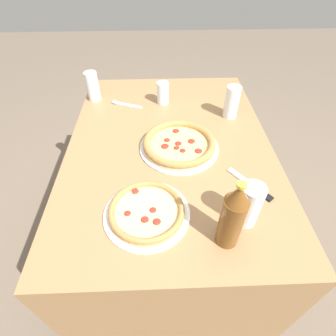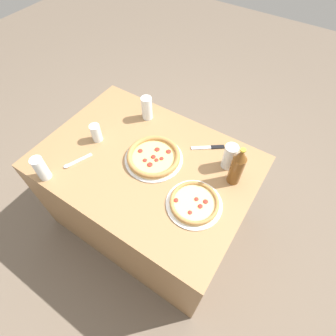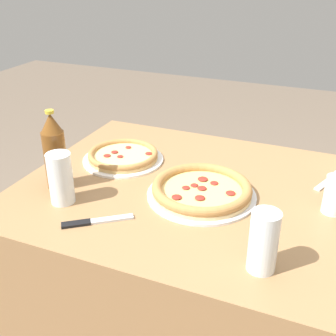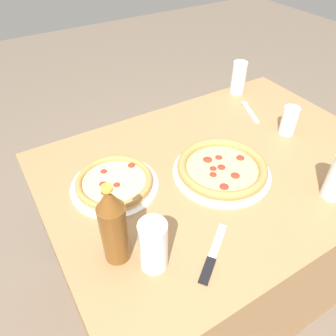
{
  "view_description": "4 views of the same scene",
  "coord_description": "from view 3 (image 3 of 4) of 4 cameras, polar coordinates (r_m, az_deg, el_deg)",
  "views": [
    {
      "loc": [
        0.9,
        -0.04,
        1.47
      ],
      "look_at": [
        0.23,
        -0.02,
        0.81
      ],
      "focal_mm": 28.0,
      "sensor_mm": 36.0,
      "label": 1
    },
    {
      "loc": [
        0.62,
        -0.71,
        1.93
      ],
      "look_at": [
        0.17,
        -0.02,
        0.81
      ],
      "focal_mm": 28.0,
      "sensor_mm": 36.0,
      "label": 2
    },
    {
      "loc": [
        -0.31,
        1.12,
        1.4
      ],
      "look_at": [
        0.18,
        -0.04,
        0.77
      ],
      "focal_mm": 45.0,
      "sensor_mm": 36.0,
      "label": 3
    },
    {
      "loc": [
        0.63,
        0.67,
        1.5
      ],
      "look_at": [
        0.22,
        -0.01,
        0.8
      ],
      "focal_mm": 35.0,
      "sensor_mm": 36.0,
      "label": 4
    }
  ],
  "objects": [
    {
      "name": "table",
      "position": [
        1.56,
        5.75,
        -15.04
      ],
      "size": [
        1.25,
        0.89,
        0.73
      ],
      "color": "#997047",
      "rests_on": "ground_plane"
    },
    {
      "name": "pizza_pepperoni",
      "position": [
        1.31,
        4.58,
        -2.99
      ],
      "size": [
        0.34,
        0.34,
        0.04
      ],
      "color": "silver",
      "rests_on": "table"
    },
    {
      "name": "pizza_salami",
      "position": [
        1.54,
        -6.11,
        1.63
      ],
      "size": [
        0.29,
        0.29,
        0.04
      ],
      "color": "white",
      "rests_on": "table"
    },
    {
      "name": "glass_lemonade",
      "position": [
        1.29,
        -14.3,
        -1.63
      ],
      "size": [
        0.07,
        0.07,
        0.16
      ],
      "color": "white",
      "rests_on": "table"
    },
    {
      "name": "glass_orange_juice",
      "position": [
        1.02,
        12.75,
        -10.08
      ],
      "size": [
        0.07,
        0.07,
        0.16
      ],
      "color": "white",
      "rests_on": "table"
    },
    {
      "name": "glass_red_wine",
      "position": [
        1.3,
        21.61,
        -3.58
      ],
      "size": [
        0.06,
        0.06,
        0.11
      ],
      "color": "white",
      "rests_on": "table"
    },
    {
      "name": "beer_bottle",
      "position": [
        1.36,
        -15.11,
        2.17
      ],
      "size": [
        0.07,
        0.07,
        0.26
      ],
      "color": "brown",
      "rests_on": "table"
    },
    {
      "name": "knife",
      "position": [
        1.21,
        -9.96,
        -7.14
      ],
      "size": [
        0.18,
        0.14,
        0.01
      ],
      "color": "black",
      "rests_on": "table"
    },
    {
      "name": "spoon",
      "position": [
        1.51,
        21.3,
        -1.28
      ],
      "size": [
        0.09,
        0.17,
        0.01
      ],
      "color": "silver",
      "rests_on": "table"
    }
  ]
}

